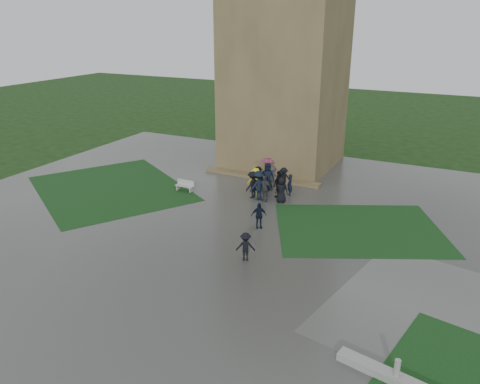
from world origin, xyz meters
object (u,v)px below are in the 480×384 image
at_px(bench, 185,185).
at_px(pedestrian_mid, 259,215).
at_px(tower, 286,48).
at_px(pedestrian_near, 246,246).

xyz_separation_m(bench, pedestrian_mid, (6.96, -3.22, 0.35)).
relative_size(bench, pedestrian_mid, 0.88).
distance_m(bench, pedestrian_mid, 7.67).
bearing_deg(tower, bench, -111.42).
relative_size(tower, pedestrian_mid, 12.09).
bearing_deg(bench, pedestrian_near, -41.38).
bearing_deg(tower, pedestrian_mid, -74.71).
height_order(tower, pedestrian_near, tower).
bearing_deg(pedestrian_mid, tower, 70.08).
bearing_deg(pedestrian_mid, bench, 119.99).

